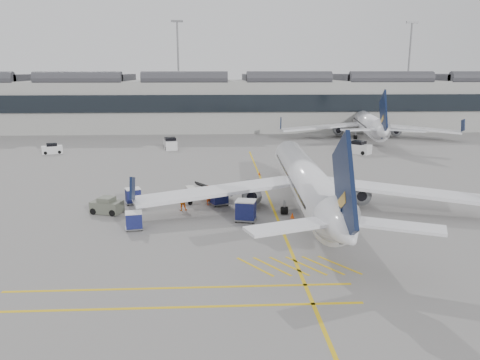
{
  "coord_description": "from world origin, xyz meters",
  "views": [
    {
      "loc": [
        4.41,
        -37.33,
        13.46
      ],
      "look_at": [
        6.47,
        2.52,
        4.0
      ],
      "focal_mm": 35.0,
      "sensor_mm": 36.0,
      "label": 1
    }
  ],
  "objects_px": {
    "airliner_main": "(307,181)",
    "ramp_agent_b": "(182,201)",
    "ramp_agent_a": "(209,195)",
    "belt_loader": "(202,196)",
    "pushback_tug": "(107,206)",
    "baggage_cart_a": "(246,210)"
  },
  "relations": [
    {
      "from": "airliner_main",
      "to": "ramp_agent_b",
      "type": "height_order",
      "value": "airliner_main"
    },
    {
      "from": "ramp_agent_a",
      "to": "belt_loader",
      "type": "bearing_deg",
      "value": 64.48
    },
    {
      "from": "airliner_main",
      "to": "pushback_tug",
      "type": "xyz_separation_m",
      "value": [
        -19.32,
        -0.35,
        -2.16
      ]
    },
    {
      "from": "airliner_main",
      "to": "ramp_agent_b",
      "type": "relative_size",
      "value": 18.84
    },
    {
      "from": "ramp_agent_a",
      "to": "pushback_tug",
      "type": "relative_size",
      "value": 0.62
    },
    {
      "from": "baggage_cart_a",
      "to": "ramp_agent_a",
      "type": "relative_size",
      "value": 1.09
    },
    {
      "from": "belt_loader",
      "to": "ramp_agent_b",
      "type": "bearing_deg",
      "value": -136.48
    },
    {
      "from": "belt_loader",
      "to": "ramp_agent_b",
      "type": "height_order",
      "value": "belt_loader"
    },
    {
      "from": "belt_loader",
      "to": "pushback_tug",
      "type": "height_order",
      "value": "belt_loader"
    },
    {
      "from": "belt_loader",
      "to": "baggage_cart_a",
      "type": "relative_size",
      "value": 2.46
    },
    {
      "from": "pushback_tug",
      "to": "ramp_agent_a",
      "type": "bearing_deg",
      "value": 31.89
    },
    {
      "from": "pushback_tug",
      "to": "belt_loader",
      "type": "bearing_deg",
      "value": 39.61
    },
    {
      "from": "ramp_agent_b",
      "to": "pushback_tug",
      "type": "xyz_separation_m",
      "value": [
        -7.15,
        -0.52,
        -0.27
      ]
    },
    {
      "from": "belt_loader",
      "to": "baggage_cart_a",
      "type": "bearing_deg",
      "value": -72.5
    },
    {
      "from": "baggage_cart_a",
      "to": "ramp_agent_b",
      "type": "height_order",
      "value": "baggage_cart_a"
    },
    {
      "from": "airliner_main",
      "to": "belt_loader",
      "type": "distance_m",
      "value": 11.0
    },
    {
      "from": "baggage_cart_a",
      "to": "ramp_agent_b",
      "type": "distance_m",
      "value": 7.01
    },
    {
      "from": "ramp_agent_b",
      "to": "airliner_main",
      "type": "bearing_deg",
      "value": 174.33
    },
    {
      "from": "airliner_main",
      "to": "baggage_cart_a",
      "type": "xyz_separation_m",
      "value": [
        -6.17,
        -3.45,
        -1.82
      ]
    },
    {
      "from": "ramp_agent_a",
      "to": "ramp_agent_b",
      "type": "bearing_deg",
      "value": 157.65
    },
    {
      "from": "belt_loader",
      "to": "pushback_tug",
      "type": "relative_size",
      "value": 1.67
    },
    {
      "from": "ramp_agent_a",
      "to": "pushback_tug",
      "type": "height_order",
      "value": "ramp_agent_a"
    }
  ]
}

